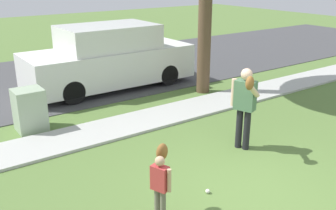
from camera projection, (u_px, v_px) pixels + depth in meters
name	position (u px, v px, depth m)	size (l,w,h in m)	color
ground_plane	(137.00, 125.00, 8.95)	(48.00, 48.00, 0.00)	#567538
sidewalk_strip	(135.00, 123.00, 9.02)	(36.00, 1.20, 0.06)	#B2B2AD
road_surface	(59.00, 77.00, 12.87)	(36.00, 6.80, 0.02)	#424244
person_adult	(245.00, 101.00, 7.43)	(0.63, 0.77, 1.66)	black
person_child	(161.00, 175.00, 5.40)	(0.44, 0.52, 1.07)	#6B6656
baseball	(208.00, 191.00, 6.21)	(0.07, 0.07, 0.07)	white
utility_cabinet	(30.00, 110.00, 8.54)	(0.63, 0.61, 0.95)	#9EB293
parked_van_white	(109.00, 58.00, 11.53)	(5.00, 1.95, 1.88)	silver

